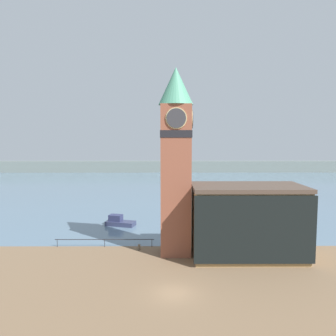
% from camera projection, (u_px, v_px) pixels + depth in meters
% --- Properties ---
extents(ground_plane, '(160.00, 160.00, 0.00)m').
position_uv_depth(ground_plane, '(174.00, 293.00, 31.82)').
color(ground_plane, brown).
extents(water, '(160.00, 120.00, 0.00)m').
position_uv_depth(water, '(169.00, 185.00, 105.50)').
color(water, slate).
rests_on(water, ground_plane).
extents(far_shoreline, '(180.00, 3.00, 5.00)m').
position_uv_depth(far_shoreline, '(168.00, 167.00, 145.11)').
color(far_shoreline, slate).
rests_on(far_shoreline, water).
extents(pier_railing, '(13.74, 0.08, 1.09)m').
position_uv_depth(pier_railing, '(105.00, 240.00, 45.37)').
color(pier_railing, '#232328').
rests_on(pier_railing, ground_plane).
extents(clock_tower, '(4.41, 4.41, 23.93)m').
position_uv_depth(clock_tower, '(176.00, 157.00, 41.91)').
color(clock_tower, brown).
rests_on(clock_tower, ground_plane).
extents(pier_building, '(14.11, 7.80, 9.17)m').
position_uv_depth(pier_building, '(247.00, 221.00, 41.31)').
color(pier_building, '#A88451').
rests_on(pier_building, ground_plane).
extents(boat_near, '(5.36, 3.39, 1.84)m').
position_uv_depth(boat_near, '(119.00, 222.00, 56.58)').
color(boat_near, '#333856').
rests_on(boat_near, water).
extents(mooring_bollard_near, '(0.36, 0.36, 0.81)m').
position_uv_depth(mooring_bollard_near, '(139.00, 247.00, 44.19)').
color(mooring_bollard_near, brown).
rests_on(mooring_bollard_near, ground_plane).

